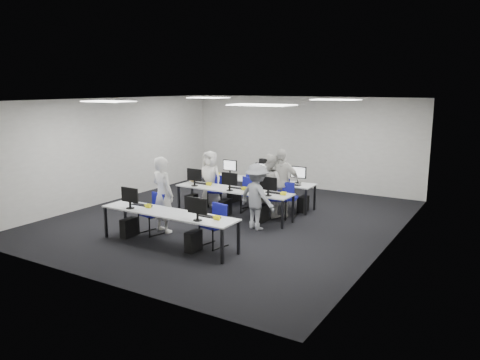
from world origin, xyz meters
The scene contains 23 objects.
room centered at (0.00, 0.00, 1.50)m, with size 9.00×9.02×3.00m.
ceiling_panels centered at (0.00, 0.00, 2.98)m, with size 5.20×4.60×0.02m.
desk_front centered at (0.00, -2.40, 0.68)m, with size 3.20×0.70×0.73m.
desk_mid centered at (0.00, 0.20, 0.68)m, with size 3.20×0.70×0.73m.
desk_back centered at (0.00, 1.60, 0.68)m, with size 3.20×0.70×0.73m.
equipment_front centered at (-0.19, -2.42, 0.36)m, with size 2.51×0.41×1.19m.
equipment_mid centered at (-0.19, 0.18, 0.36)m, with size 2.91×0.41×1.19m.
equipment_back centered at (0.19, 1.62, 0.36)m, with size 2.91×0.41×1.19m.
chair_0 centered at (-0.86, -1.94, 0.29)m, with size 0.54×0.57×0.92m.
chair_1 centered at (0.85, -1.94, 0.28)m, with size 0.52×0.55×0.90m.
chair_2 centered at (-0.99, 0.88, 0.27)m, with size 0.55×0.57×0.85m.
chair_3 centered at (0.16, 0.87, 0.31)m, with size 0.56×0.60×0.97m.
chair_4 centered at (1.04, 0.75, 0.31)m, with size 0.61×0.64×0.99m.
chair_5 centered at (-1.14, 1.11, 0.29)m, with size 0.51×0.54×0.93m.
chair_6 centered at (0.07, 1.13, 0.29)m, with size 0.59×0.62×0.91m.
chair_7 centered at (1.16, 1.00, 0.29)m, with size 0.54×0.58×0.93m.
handbag centered at (-1.41, 0.38, 0.88)m, with size 0.37×0.24×0.30m, color olive.
student_0 centered at (-0.73, -1.69, 0.88)m, with size 0.64×0.42×1.76m, color silver.
student_1 centered at (0.75, 0.77, 0.82)m, with size 0.79×0.62×1.63m, color silver.
student_2 centered at (-1.19, 0.88, 0.78)m, with size 0.76×0.49×1.55m, color silver.
student_3 centered at (1.01, 0.87, 0.89)m, with size 1.04×0.43×1.77m, color silver.
photographer centered at (1.03, -0.40, 0.78)m, with size 1.01×0.58×1.56m, color gray.
dslr_camera centered at (1.07, -0.23, 1.62)m, with size 0.14×0.18×0.10m, color black.
Camera 1 is at (6.19, -9.74, 3.33)m, focal length 35.00 mm.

